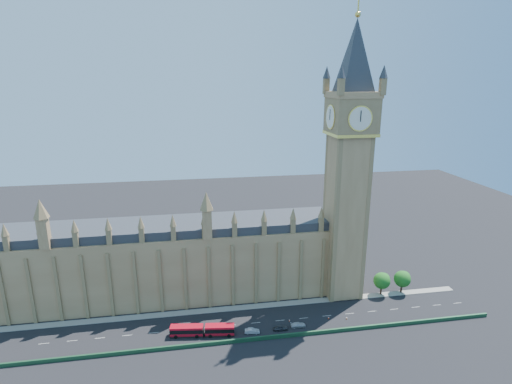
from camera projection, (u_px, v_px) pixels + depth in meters
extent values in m
plane|color=black|center=(243.00, 324.00, 128.05)|extent=(400.00, 400.00, 0.00)
cube|color=#957048|center=(165.00, 264.00, 141.59)|extent=(120.00, 20.00, 25.00)
cube|color=#2D3035|center=(163.00, 227.00, 137.81)|extent=(120.00, 18.00, 3.00)
cube|color=#957048|center=(345.00, 218.00, 139.54)|extent=(12.00, 12.00, 58.00)
cube|color=olive|center=(351.00, 117.00, 130.09)|extent=(14.00, 14.00, 12.00)
cylinder|color=silver|center=(360.00, 119.00, 123.30)|extent=(7.20, 0.30, 7.20)
cube|color=#957048|center=(353.00, 95.00, 128.20)|extent=(14.50, 14.50, 2.00)
pyramid|color=#2D3035|center=(358.00, 17.00, 121.98)|extent=(20.59, 20.59, 22.00)
sphere|color=#F2C64C|center=(358.00, 15.00, 121.76)|extent=(1.80, 1.80, 1.80)
cube|color=#1E4C2D|center=(248.00, 340.00, 119.34)|extent=(160.00, 0.60, 1.20)
cube|color=gray|center=(240.00, 308.00, 137.05)|extent=(160.00, 3.00, 0.16)
cylinder|color=#382619|center=(381.00, 289.00, 145.27)|extent=(0.70, 0.70, 4.00)
sphere|color=#165417|center=(382.00, 281.00, 144.32)|extent=(6.00, 6.00, 6.00)
sphere|color=#165417|center=(384.00, 279.00, 144.57)|extent=(4.38, 4.38, 4.38)
cylinder|color=#382619|center=(401.00, 288.00, 146.54)|extent=(0.70, 0.70, 4.00)
sphere|color=#165417|center=(402.00, 279.00, 145.59)|extent=(6.00, 6.00, 6.00)
sphere|color=#165417|center=(404.00, 277.00, 145.84)|extent=(4.38, 4.38, 4.38)
cube|color=#B40C1D|center=(187.00, 331.00, 121.82)|extent=(10.24, 4.02, 3.32)
cube|color=#B40C1D|center=(220.00, 330.00, 122.18)|extent=(9.14, 3.88, 3.32)
cube|color=black|center=(187.00, 330.00, 121.71)|extent=(10.29, 4.07, 1.26)
cube|color=black|center=(220.00, 329.00, 122.08)|extent=(9.19, 3.93, 1.26)
cylinder|color=black|center=(202.00, 331.00, 122.04)|extent=(1.20, 2.75, 2.66)
cylinder|color=black|center=(176.00, 337.00, 120.67)|extent=(1.14, 0.47, 1.11)
cylinder|color=black|center=(177.00, 331.00, 123.33)|extent=(1.14, 0.47, 1.11)
cylinder|color=black|center=(197.00, 336.00, 120.90)|extent=(1.14, 0.47, 1.11)
cylinder|color=black|center=(198.00, 331.00, 123.56)|extent=(1.14, 0.47, 1.11)
cylinder|color=black|center=(210.00, 336.00, 121.05)|extent=(1.14, 0.47, 1.11)
cylinder|color=black|center=(211.00, 331.00, 123.71)|extent=(1.14, 0.47, 1.11)
cylinder|color=black|center=(229.00, 336.00, 121.25)|extent=(1.14, 0.47, 1.11)
cylinder|color=black|center=(229.00, 330.00, 123.92)|extent=(1.14, 0.47, 1.11)
imported|color=#3E4045|center=(281.00, 328.00, 124.83)|extent=(4.62, 2.00, 1.55)
imported|color=#B7B9BF|center=(252.00, 331.00, 123.25)|extent=(4.76, 2.20, 1.51)
imported|color=silver|center=(298.00, 325.00, 126.42)|extent=(4.82, 2.02, 1.39)
cube|color=black|center=(329.00, 319.00, 130.92)|extent=(0.47, 0.47, 0.04)
cone|color=red|center=(329.00, 318.00, 130.82)|extent=(0.51, 0.51, 0.77)
cylinder|color=white|center=(329.00, 317.00, 130.79)|extent=(0.37, 0.37, 0.13)
cube|color=black|center=(297.00, 324.00, 127.99)|extent=(0.52, 0.52, 0.04)
cone|color=#FF420D|center=(297.00, 323.00, 127.90)|extent=(0.57, 0.57, 0.71)
cylinder|color=white|center=(297.00, 323.00, 127.88)|extent=(0.34, 0.34, 0.12)
cube|color=black|center=(346.00, 319.00, 130.61)|extent=(0.52, 0.52, 0.04)
cone|color=#D9570B|center=(347.00, 318.00, 130.52)|extent=(0.58, 0.58, 0.72)
cylinder|color=white|center=(347.00, 318.00, 130.49)|extent=(0.35, 0.35, 0.12)
cube|color=black|center=(289.00, 321.00, 129.50)|extent=(0.42, 0.42, 0.04)
cone|color=#DE3F0B|center=(289.00, 320.00, 129.42)|extent=(0.46, 0.46, 0.63)
cylinder|color=white|center=(289.00, 320.00, 129.40)|extent=(0.31, 0.31, 0.11)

